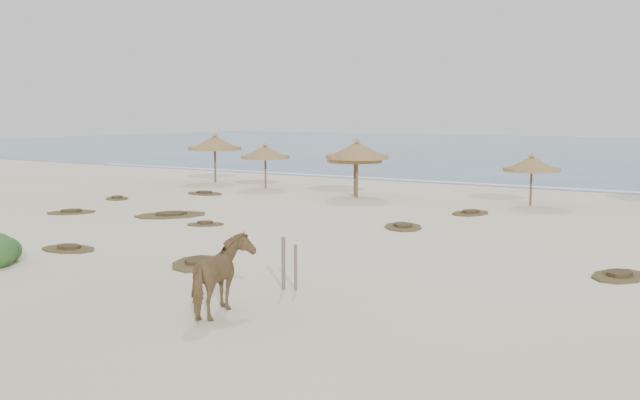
{
  "coord_description": "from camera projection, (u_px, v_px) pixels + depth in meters",
  "views": [
    {
      "loc": [
        13.89,
        -16.61,
        4.36
      ],
      "look_at": [
        0.27,
        5.0,
        1.26
      ],
      "focal_mm": 40.0,
      "sensor_mm": 36.0,
      "label": 1
    }
  ],
  "objects": [
    {
      "name": "ground",
      "position": [
        226.0,
        257.0,
        21.82
      ],
      "size": [
        160.0,
        160.0,
        0.0
      ],
      "primitive_type": "plane",
      "color": "#EEE1C4",
      "rests_on": "ground"
    },
    {
      "name": "ocean",
      "position": [
        631.0,
        150.0,
        84.81
      ],
      "size": [
        200.0,
        100.0,
        0.01
      ],
      "primitive_type": "cube",
      "color": "#29597B",
      "rests_on": "ground"
    },
    {
      "name": "foam_line",
      "position": [
        499.0,
        185.0,
        43.66
      ],
      "size": [
        70.0,
        0.6,
        0.01
      ],
      "primitive_type": "cube",
      "color": "white",
      "rests_on": "ground"
    },
    {
      "name": "palapa_0",
      "position": [
        215.0,
        144.0,
        45.34
      ],
      "size": [
        4.41,
        4.41,
        3.17
      ],
      "rotation": [
        0.0,
        0.0,
        -0.39
      ],
      "color": "brown",
      "rests_on": "ground"
    },
    {
      "name": "palapa_1",
      "position": [
        265.0,
        153.0,
        41.63
      ],
      "size": [
        3.28,
        3.28,
        2.68
      ],
      "rotation": [
        0.0,
        0.0,
        -0.16
      ],
      "color": "brown",
      "rests_on": "ground"
    },
    {
      "name": "palapa_2",
      "position": [
        355.0,
        156.0,
        37.82
      ],
      "size": [
        3.29,
        3.29,
        2.73
      ],
      "rotation": [
        0.0,
        0.0,
        -0.14
      ],
      "color": "brown",
      "rests_on": "ground"
    },
    {
      "name": "palapa_3",
      "position": [
        357.0,
        151.0,
        36.95
      ],
      "size": [
        4.29,
        4.29,
        3.11
      ],
      "rotation": [
        0.0,
        0.0,
        -0.37
      ],
      "color": "brown",
      "rests_on": "ground"
    },
    {
      "name": "palapa_4",
      "position": [
        532.0,
        165.0,
        33.76
      ],
      "size": [
        2.95,
        2.95,
        2.52
      ],
      "rotation": [
        0.0,
        0.0,
        0.1
      ],
      "color": "brown",
      "rests_on": "ground"
    },
    {
      "name": "horse",
      "position": [
        222.0,
        276.0,
        15.42
      ],
      "size": [
        1.51,
        2.21,
        1.71
      ],
      "primitive_type": "imported",
      "rotation": [
        0.0,
        0.0,
        3.46
      ],
      "color": "olive",
      "rests_on": "ground"
    },
    {
      "name": "fence_post_near",
      "position": [
        283.0,
        263.0,
        17.68
      ],
      "size": [
        0.12,
        0.12,
        1.32
      ],
      "primitive_type": "cylinder",
      "rotation": [
        0.0,
        0.0,
        0.24
      ],
      "color": "#665A4D",
      "rests_on": "ground"
    },
    {
      "name": "fence_post_far",
      "position": [
        296.0,
        267.0,
        17.63
      ],
      "size": [
        0.11,
        0.11,
        1.15
      ],
      "primitive_type": "cylinder",
      "rotation": [
        0.0,
        0.0,
        -0.34
      ],
      "color": "#665A4D",
      "rests_on": "ground"
    },
    {
      "name": "scrub_0",
      "position": [
        71.0,
        212.0,
        31.4
      ],
      "size": [
        2.34,
        2.47,
        0.16
      ],
      "rotation": [
        0.0,
        0.0,
        0.91
      ],
      "color": "#4F4522",
      "rests_on": "ground"
    },
    {
      "name": "scrub_1",
      "position": [
        171.0,
        215.0,
        30.55
      ],
      "size": [
        3.42,
        3.71,
        0.16
      ],
      "rotation": [
        0.0,
        0.0,
        0.98
      ],
      "color": "#4F4522",
      "rests_on": "ground"
    },
    {
      "name": "scrub_2",
      "position": [
        205.0,
        224.0,
        28.0
      ],
      "size": [
        1.72,
        1.6,
        0.16
      ],
      "rotation": [
        0.0,
        0.0,
        0.61
      ],
      "color": "#4F4522",
      "rests_on": "ground"
    },
    {
      "name": "scrub_3",
      "position": [
        403.0,
        226.0,
        27.36
      ],
      "size": [
        2.35,
        2.64,
        0.16
      ],
      "rotation": [
        0.0,
        0.0,
        2.09
      ],
      "color": "#4F4522",
      "rests_on": "ground"
    },
    {
      "name": "scrub_4",
      "position": [
        619.0,
        275.0,
        19.08
      ],
      "size": [
        1.65,
        2.2,
        0.16
      ],
      "rotation": [
        0.0,
        0.0,
        1.38
      ],
      "color": "#4F4522",
      "rests_on": "ground"
    },
    {
      "name": "scrub_6",
      "position": [
        205.0,
        193.0,
        38.8
      ],
      "size": [
        2.36,
        1.62,
        0.16
      ],
      "rotation": [
        0.0,
        0.0,
        3.07
      ],
      "color": "#4F4522",
      "rests_on": "ground"
    },
    {
      "name": "scrub_7",
      "position": [
        471.0,
        213.0,
        31.15
      ],
      "size": [
        1.66,
        2.3,
        0.16
      ],
      "rotation": [
        0.0,
        0.0,
        1.44
      ],
      "color": "#4F4522",
      "rests_on": "ground"
    },
    {
      "name": "scrub_8",
      "position": [
        117.0,
        198.0,
        36.55
      ],
      "size": [
        2.06,
        1.98,
        0.16
      ],
      "rotation": [
        0.0,
        0.0,
        2.45
      ],
      "color": "#4F4522",
      "rests_on": "ground"
    },
    {
      "name": "scrub_9",
      "position": [
        198.0,
        263.0,
        20.68
      ],
      "size": [
        2.5,
        2.78,
        0.16
      ],
      "rotation": [
        0.0,
        0.0,
        2.11
      ],
      "color": "#4F4522",
      "rests_on": "ground"
    },
    {
      "name": "scrub_11",
      "position": [
        69.0,
        248.0,
        22.9
      ],
      "size": [
        2.07,
        1.47,
        0.16
      ],
      "rotation": [
        0.0,
        0.0,
        0.1
      ],
      "color": "#4F4522",
      "rests_on": "ground"
    }
  ]
}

